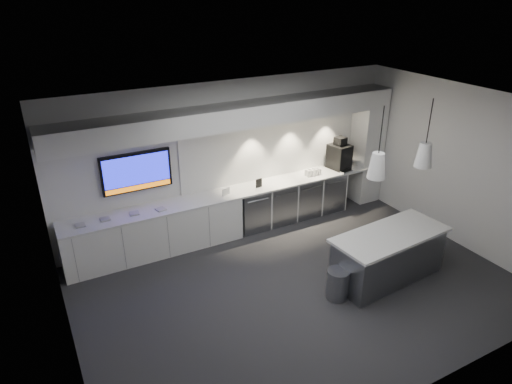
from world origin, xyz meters
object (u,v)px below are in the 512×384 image
island (388,255)px  wall_tv (137,172)px  coffee_machine (339,156)px  bin (338,284)px

island → wall_tv: bearing=134.6°
island → coffee_machine: size_ratio=2.96×
island → coffee_machine: 2.94m
bin → coffee_machine: coffee_machine is taller
island → bin: island is taller
wall_tv → bin: wall_tv is taller
wall_tv → coffee_machine: bearing=-3.3°
wall_tv → island: size_ratio=0.60×
island → bin: 1.09m
wall_tv → bin: (2.29, -2.97, -1.31)m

